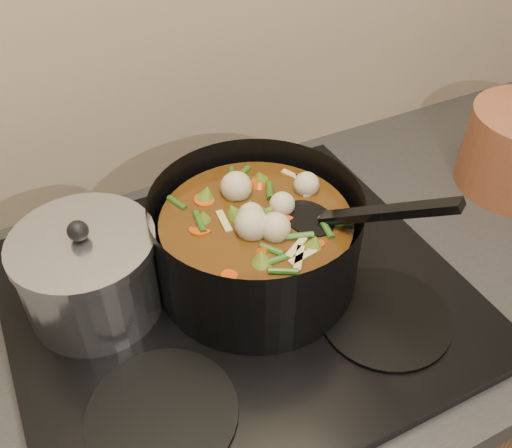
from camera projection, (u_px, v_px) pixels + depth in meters
name	position (u px, v px, depth m)	size (l,w,h in m)	color
stovetop	(238.00, 298.00, 0.82)	(0.62, 0.54, 0.03)	black
stockpot	(256.00, 242.00, 0.79)	(0.37, 0.38, 0.21)	black
saucepan	(90.00, 273.00, 0.75)	(0.19, 0.19, 0.15)	silver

